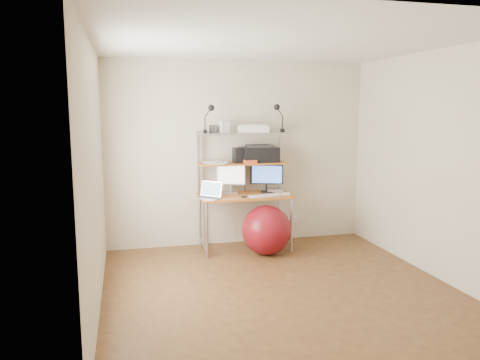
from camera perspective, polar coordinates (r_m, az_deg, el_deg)
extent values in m
plane|color=brown|center=(5.03, 4.85, -13.05)|extent=(3.60, 3.60, 0.00)
plane|color=silver|center=(4.72, 5.26, 16.43)|extent=(3.60, 3.60, 0.00)
plane|color=beige|center=(6.43, -0.18, 3.24)|extent=(3.60, 0.00, 3.60)
plane|color=beige|center=(3.09, 15.98, -3.06)|extent=(3.60, 0.00, 3.60)
plane|color=beige|center=(4.47, -17.34, 0.43)|extent=(0.00, 3.60, 3.60)
plane|color=beige|center=(5.57, 22.86, 1.70)|extent=(0.00, 3.60, 3.60)
cube|color=#C16D25|center=(6.16, 0.62, -1.94)|extent=(1.20, 0.60, 0.03)
cylinder|color=#A7A7AC|center=(5.88, -4.06, -6.18)|extent=(0.04, 0.04, 0.71)
cylinder|color=#A7A7AC|center=(6.38, -4.87, -5.01)|extent=(0.04, 0.04, 0.71)
cylinder|color=#A7A7AC|center=(6.16, 6.30, -5.51)|extent=(0.04, 0.04, 0.71)
cylinder|color=#A7A7AC|center=(6.64, 4.74, -4.45)|extent=(0.04, 0.04, 0.71)
cube|color=#A7A7AC|center=(6.23, -5.06, 2.10)|extent=(0.03, 0.04, 0.84)
cube|color=#A7A7AC|center=(6.51, 4.91, 2.38)|extent=(0.03, 0.04, 0.84)
cube|color=#C16D25|center=(6.22, 0.32, 2.03)|extent=(1.18, 0.34, 0.02)
cube|color=#A7A7AC|center=(6.19, 0.33, 5.71)|extent=(1.18, 0.34, 0.02)
cube|color=silver|center=(6.83, 6.82, -4.60)|extent=(0.08, 0.01, 0.12)
cube|color=silver|center=(6.25, -1.11, -1.58)|extent=(0.21, 0.18, 0.01)
cylinder|color=silver|center=(6.26, -1.15, -1.04)|extent=(0.03, 0.03, 0.10)
cube|color=silver|center=(6.23, -1.16, 0.74)|extent=(0.38, 0.14, 0.29)
plane|color=white|center=(6.21, -1.12, 0.72)|extent=(0.34, 0.10, 0.35)
cube|color=black|center=(6.33, 3.29, -1.46)|extent=(0.19, 0.17, 0.01)
cylinder|color=black|center=(6.34, 3.24, -0.93)|extent=(0.03, 0.03, 0.10)
cube|color=black|center=(6.31, 3.26, 0.70)|extent=(0.43, 0.16, 0.27)
plane|color=#3F74D8|center=(6.30, 3.30, 0.68)|extent=(0.38, 0.12, 0.40)
cube|color=silver|center=(5.92, -3.86, -2.18)|extent=(0.36, 0.35, 0.01)
cube|color=#2F2F31|center=(5.92, -3.86, -2.09)|extent=(0.27, 0.26, 0.00)
cube|color=silver|center=(5.99, -3.39, -1.04)|extent=(0.27, 0.23, 0.19)
plane|color=#79AECB|center=(5.99, -3.39, -1.04)|extent=(0.25, 0.22, 0.26)
cube|color=silver|center=(6.07, 3.11, -1.91)|extent=(0.45, 0.20, 0.01)
cube|color=silver|center=(6.19, 5.61, -1.68)|extent=(0.09, 0.06, 0.02)
cube|color=silver|center=(6.41, 4.37, -1.22)|extent=(0.27, 0.27, 0.04)
cube|color=black|center=(6.00, 0.48, -2.03)|extent=(0.09, 0.13, 0.01)
cube|color=black|center=(6.32, 2.35, 3.13)|extent=(0.49, 0.35, 0.20)
cube|color=#2F2F31|center=(6.31, 2.35, 4.16)|extent=(0.34, 0.25, 0.03)
cube|color=black|center=(6.20, -0.16, 3.04)|extent=(0.15, 0.15, 0.20)
cube|color=#CE4E21|center=(6.14, 1.26, 2.25)|extent=(0.17, 0.12, 0.04)
cube|color=silver|center=(6.22, 1.57, 6.25)|extent=(0.44, 0.32, 0.09)
cube|color=silver|center=(6.21, 1.57, 6.74)|extent=(0.37, 0.25, 0.02)
cube|color=silver|center=(6.12, -1.99, 6.46)|extent=(0.15, 0.14, 0.15)
cube|color=#2F2F31|center=(6.10, -3.28, 6.23)|extent=(0.12, 0.12, 0.10)
cube|color=black|center=(5.99, -4.28, 5.91)|extent=(0.04, 0.05, 0.04)
cylinder|color=black|center=(5.99, -4.29, 6.89)|extent=(0.01, 0.01, 0.16)
sphere|color=black|center=(5.99, -3.52, 8.78)|extent=(0.08, 0.08, 0.08)
cube|color=black|center=(6.31, 5.19, 6.04)|extent=(0.05, 0.06, 0.05)
cylinder|color=black|center=(6.31, 5.20, 7.00)|extent=(0.01, 0.01, 0.17)
sphere|color=black|center=(6.27, 4.52, 8.85)|extent=(0.08, 0.08, 0.08)
sphere|color=maroon|center=(6.04, 3.24, -6.11)|extent=(0.64, 0.64, 0.64)
cube|color=white|center=(6.15, -3.42, 2.06)|extent=(0.23, 0.29, 0.00)
cube|color=white|center=(6.10, -2.73, 2.05)|extent=(0.28, 0.33, 0.00)
cube|color=white|center=(6.18, -3.01, 2.19)|extent=(0.23, 0.30, 0.00)
cube|color=white|center=(6.13, -2.49, 2.19)|extent=(0.25, 0.31, 0.00)
cube|color=white|center=(6.14, -3.06, 2.24)|extent=(0.28, 0.33, 0.00)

